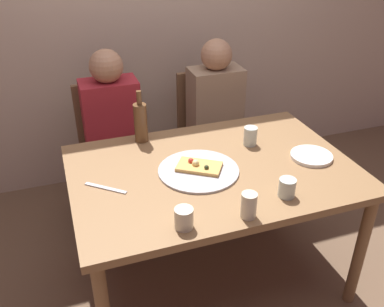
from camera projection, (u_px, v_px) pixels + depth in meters
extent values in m
plane|color=brown|center=(210.00, 273.00, 2.52)|extent=(8.00, 8.00, 0.00)
cube|color=#BCA893|center=(144.00, 6.00, 2.99)|extent=(6.00, 0.10, 2.60)
cube|color=olive|center=(213.00, 171.00, 2.16)|extent=(1.44, 0.98, 0.04)
cylinder|color=olive|center=(360.00, 251.00, 2.18)|extent=(0.06, 0.06, 0.70)
cylinder|color=olive|center=(82.00, 207.00, 2.52)|extent=(0.06, 0.06, 0.70)
cylinder|color=olive|center=(278.00, 168.00, 2.89)|extent=(0.06, 0.06, 0.70)
cylinder|color=#ADADB2|center=(199.00, 170.00, 2.12)|extent=(0.41, 0.41, 0.01)
cube|color=tan|center=(200.00, 167.00, 2.12)|extent=(0.26, 0.23, 0.02)
sphere|color=#EAD184|center=(196.00, 163.00, 2.11)|extent=(0.04, 0.04, 0.04)
sphere|color=#2D381E|center=(206.00, 167.00, 2.09)|extent=(0.02, 0.02, 0.02)
sphere|color=#B22D23|center=(191.00, 161.00, 2.14)|extent=(0.03, 0.03, 0.03)
cylinder|color=brown|center=(141.00, 123.00, 2.36)|extent=(0.08, 0.08, 0.22)
cylinder|color=brown|center=(139.00, 98.00, 2.28)|extent=(0.03, 0.03, 0.08)
cylinder|color=#B7C6BC|center=(287.00, 188.00, 1.92)|extent=(0.08, 0.08, 0.09)
cylinder|color=#B7C6BC|center=(250.00, 136.00, 2.34)|extent=(0.07, 0.07, 0.11)
cylinder|color=beige|center=(184.00, 218.00, 1.72)|extent=(0.08, 0.08, 0.09)
cylinder|color=beige|center=(249.00, 205.00, 1.78)|extent=(0.07, 0.07, 0.12)
cylinder|color=white|center=(311.00, 156.00, 2.24)|extent=(0.22, 0.22, 0.02)
cube|color=#B7B7BC|center=(106.00, 188.00, 1.99)|extent=(0.18, 0.16, 0.01)
cube|color=brown|center=(116.00, 155.00, 2.86)|extent=(0.44, 0.44, 0.05)
cube|color=brown|center=(108.00, 113.00, 2.91)|extent=(0.44, 0.04, 0.45)
cylinder|color=brown|center=(152.00, 194.00, 2.87)|extent=(0.04, 0.04, 0.42)
cylinder|color=brown|center=(95.00, 205.00, 2.77)|extent=(0.04, 0.04, 0.42)
cylinder|color=brown|center=(139.00, 166.00, 3.19)|extent=(0.04, 0.04, 0.42)
cylinder|color=brown|center=(88.00, 175.00, 3.08)|extent=(0.04, 0.04, 0.42)
cube|color=brown|center=(215.00, 139.00, 3.07)|extent=(0.44, 0.44, 0.05)
cube|color=brown|center=(206.00, 100.00, 3.12)|extent=(0.44, 0.04, 0.45)
cylinder|color=brown|center=(248.00, 175.00, 3.08)|extent=(0.04, 0.04, 0.42)
cylinder|color=brown|center=(199.00, 184.00, 2.97)|extent=(0.04, 0.04, 0.42)
cylinder|color=brown|center=(227.00, 151.00, 3.39)|extent=(0.04, 0.04, 0.42)
cylinder|color=brown|center=(183.00, 159.00, 3.29)|extent=(0.04, 0.04, 0.42)
cube|color=maroon|center=(112.00, 119.00, 2.75)|extent=(0.36, 0.22, 0.52)
sphere|color=#A87A5B|center=(106.00, 66.00, 2.57)|extent=(0.21, 0.21, 0.21)
cylinder|color=#3F0E12|center=(133.00, 166.00, 2.73)|extent=(0.12, 0.40, 0.12)
cylinder|color=#3F0E12|center=(108.00, 170.00, 2.69)|extent=(0.12, 0.40, 0.12)
cylinder|color=#3F0E12|center=(142.00, 212.00, 2.68)|extent=(0.11, 0.11, 0.45)
cylinder|color=#3F0E12|center=(117.00, 217.00, 2.64)|extent=(0.11, 0.11, 0.45)
cube|color=#937A60|center=(215.00, 104.00, 2.95)|extent=(0.36, 0.22, 0.52)
sphere|color=#A87A5B|center=(216.00, 55.00, 2.78)|extent=(0.21, 0.21, 0.21)
cylinder|color=#3B3026|center=(235.00, 148.00, 2.94)|extent=(0.12, 0.40, 0.12)
cylinder|color=#3B3026|center=(214.00, 152.00, 2.90)|extent=(0.12, 0.40, 0.12)
cylinder|color=#3B3026|center=(246.00, 190.00, 2.89)|extent=(0.11, 0.11, 0.45)
cylinder|color=#3B3026|center=(224.00, 195.00, 2.84)|extent=(0.11, 0.11, 0.45)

